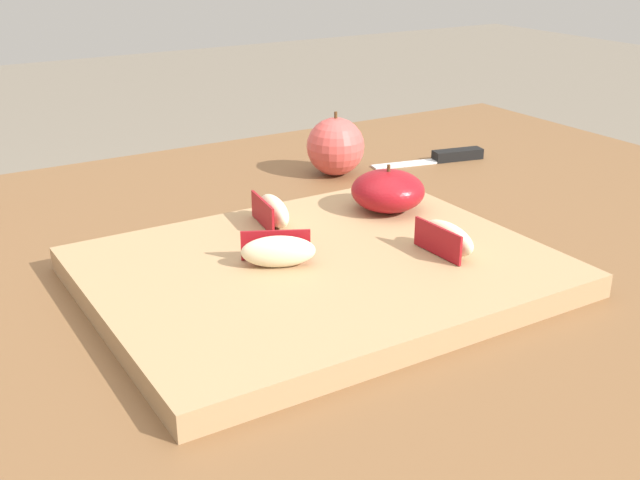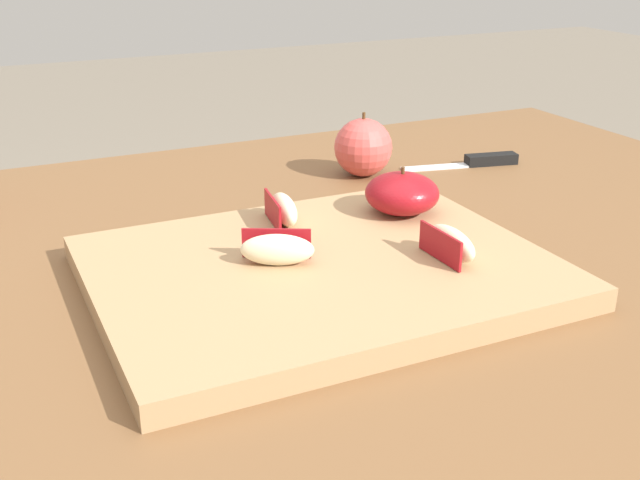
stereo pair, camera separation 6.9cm
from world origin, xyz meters
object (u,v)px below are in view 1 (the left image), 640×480
object	(u,v)px
apple_wedge_near_knife	(446,238)
whole_apple_pink_lady	(335,147)
apple_wedge_left	(276,249)
apple_wedge_right	(273,211)
apple_half_skin_up	(388,191)
cutting_board	(320,272)
paring_knife	(449,156)

from	to	relation	value
apple_wedge_near_knife	whole_apple_pink_lady	size ratio (longest dim) A/B	0.80
apple_wedge_left	whole_apple_pink_lady	world-z (taller)	whole_apple_pink_lady
apple_wedge_right	whole_apple_pink_lady	world-z (taller)	whole_apple_pink_lady
apple_wedge_right	apple_wedge_left	world-z (taller)	same
apple_half_skin_up	apple_wedge_left	world-z (taller)	apple_half_skin_up
cutting_board	apple_wedge_right	size ratio (longest dim) A/B	5.89
apple_wedge_near_knife	whole_apple_pink_lady	xyz separation A→B (m)	(0.08, 0.31, 0.00)
apple_wedge_near_knife	apple_half_skin_up	bearing A→B (deg)	79.64
apple_wedge_left	apple_wedge_right	bearing A→B (deg)	63.44
paring_knife	whole_apple_pink_lady	size ratio (longest dim) A/B	1.96
apple_wedge_left	apple_half_skin_up	bearing A→B (deg)	20.94
apple_wedge_near_knife	paring_knife	size ratio (longest dim) A/B	0.41
apple_half_skin_up	apple_wedge_near_knife	distance (m)	0.12
cutting_board	whole_apple_pink_lady	bearing A→B (deg)	55.14
apple_half_skin_up	apple_wedge_near_knife	bearing A→B (deg)	-100.36
apple_half_skin_up	whole_apple_pink_lady	size ratio (longest dim) A/B	0.94
apple_half_skin_up	cutting_board	bearing A→B (deg)	-149.33
cutting_board	paring_knife	world-z (taller)	cutting_board
cutting_board	apple_half_skin_up	distance (m)	0.15
apple_wedge_right	apple_wedge_near_knife	distance (m)	0.18
apple_half_skin_up	apple_wedge_right	world-z (taller)	apple_half_skin_up
apple_half_skin_up	apple_wedge_left	xyz separation A→B (m)	(-0.17, -0.06, -0.01)
apple_wedge_near_knife	whole_apple_pink_lady	world-z (taller)	whole_apple_pink_lady
apple_half_skin_up	apple_wedge_right	size ratio (longest dim) A/B	1.13
apple_wedge_right	whole_apple_pink_lady	bearing A→B (deg)	42.85
apple_wedge_near_knife	paring_knife	distance (m)	0.38
apple_half_skin_up	apple_wedge_near_knife	world-z (taller)	apple_half_skin_up
apple_half_skin_up	apple_wedge_right	bearing A→B (deg)	168.72
cutting_board	whole_apple_pink_lady	distance (m)	0.33
paring_knife	whole_apple_pink_lady	xyz separation A→B (m)	(-0.17, 0.03, 0.03)
cutting_board	apple_wedge_right	bearing A→B (deg)	86.04
whole_apple_pink_lady	apple_wedge_near_knife	bearing A→B (deg)	-104.23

